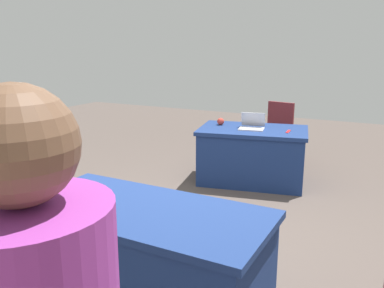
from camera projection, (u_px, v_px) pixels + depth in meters
name	position (u px, v px, depth m)	size (l,w,h in m)	color
ground_plane	(184.00, 239.00, 3.82)	(14.40, 14.40, 0.00)	#4C423D
table_foreground	(252.00, 155.00, 5.39)	(1.55, 1.16, 0.73)	navy
table_mid_left	(145.00, 257.00, 2.78)	(1.73, 0.83, 0.73)	navy
chair_tucked_left	(284.00, 127.00, 6.27)	(0.51, 0.51, 0.97)	#9E9993
laptop_silver	(252.00, 126.00, 5.27)	(0.37, 0.35, 0.21)	silver
yarn_ball	(221.00, 121.00, 5.53)	(0.10, 0.10, 0.10)	#B2382D
scissors_red	(288.00, 131.00, 5.10)	(0.18, 0.04, 0.01)	red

